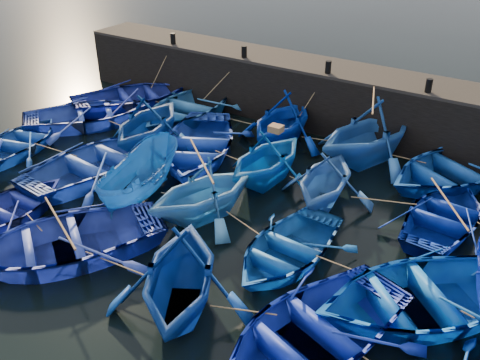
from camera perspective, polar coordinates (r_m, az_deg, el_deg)
The scene contains 31 objects.
ground at distance 15.93m, azimuth -6.39°, elevation -6.92°, with size 120.00×120.00×0.00m, color black.
quay_wall at distance 23.36m, azimuth 10.01°, elevation 8.53°, with size 26.00×2.50×2.50m, color black.
quay_top at distance 22.94m, azimuth 10.30°, elevation 11.58°, with size 26.00×2.50×0.12m, color black.
bollard_0 at distance 26.20m, azimuth -7.16°, elevation 14.73°, with size 0.24×0.24×0.50m, color black.
bollard_1 at distance 23.88m, azimuth 0.45°, elevation 13.53°, with size 0.24×0.24×0.50m, color black.
bollard_2 at distance 22.05m, azimuth 9.39°, elevation 11.80°, with size 0.24×0.24×0.50m, color black.
bollard_3 at distance 20.84m, azimuth 19.50°, elevation 9.47°, with size 0.24×0.24×0.50m, color black.
boat_0 at distance 25.75m, azimuth -11.31°, elevation 8.79°, with size 4.01×5.60×1.16m, color navy.
boat_1 at distance 24.01m, azimuth -5.73°, elevation 7.72°, with size 4.07×5.69×1.18m, color #235E97.
boat_2 at distance 21.41m, azimuth 4.54°, elevation 6.51°, with size 3.60×4.17×2.20m, color #012999.
boat_3 at distance 20.42m, azimuth 13.62°, elevation 5.06°, with size 4.13×4.79×2.52m, color #1F54A1.
boat_4 at distance 20.06m, azimuth 21.68°, elevation 1.09°, with size 3.95×5.53×1.15m, color #0E429A.
boat_6 at distance 24.18m, azimuth -15.85°, elevation 6.80°, with size 3.84×5.37×1.11m, color #2740A7.
boat_7 at distance 21.30m, azimuth -9.80°, elevation 6.16°, with size 3.75×4.35×2.29m, color navy.
boat_8 at distance 20.48m, azimuth -4.68°, elevation 3.85°, with size 4.10×5.74×1.19m, color #183AAB.
boat_9 at distance 18.48m, azimuth 2.94°, elevation 2.45°, with size 3.38×3.92×2.06m, color #064EA2.
boat_10 at distance 17.50m, azimuth 9.20°, elevation 0.22°, with size 3.16×3.67×1.93m, color #2B5BA6.
boat_11 at distance 17.46m, azimuth 21.09°, elevation -3.60°, with size 3.10×4.33×0.90m, color navy.
boat_13 at distance 22.76m, azimuth -22.37°, elevation 3.90°, with size 3.01×4.20×0.87m, color #164290.
boat_14 at distance 19.82m, azimuth -15.29°, elevation 1.86°, with size 3.95×5.52×1.15m, color #1F3F98.
boat_15 at distance 17.89m, azimuth -10.64°, elevation 0.22°, with size 1.60×4.24×1.64m, color #17539F.
boat_16 at distance 16.53m, azimuth -4.02°, elevation -1.09°, with size 3.35×3.88×2.04m, color blue.
boat_17 at distance 15.03m, azimuth 5.03°, elevation -7.23°, with size 3.06×4.28×0.89m, color #104DA7.
boat_18 at distance 13.97m, azimuth 18.91°, elevation -11.56°, with size 4.04×5.65×1.17m, color blue.
boat_21 at distance 18.20m, azimuth -23.43°, elevation -2.80°, with size 2.94×4.11×0.85m, color navy.
boat_22 at distance 15.83m, azimuth -18.37°, elevation -6.10°, with size 4.03×5.64×1.17m, color #2539AA.
boat_23 at distance 13.12m, azimuth -6.51°, elevation -9.91°, with size 3.63×4.21×2.22m, color navy.
boat_24 at distance 12.56m, azimuth 7.68°, elevation -15.62°, with size 3.80×5.31×1.10m, color #0E23AB.
wooden_crate at distance 17.85m, azimuth 3.86°, elevation 5.49°, with size 0.44×0.37×0.23m, color brown.
mooring_ropes at distance 18.95m, azimuth 2.64°, elevation 2.68°, with size 16.99×11.77×2.10m.
loose_oars at distance 16.49m, azimuth 4.30°, elevation 1.48°, with size 10.85×12.38×1.68m.
Camera 1 is at (8.49, -9.69, 9.37)m, focal length 40.00 mm.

